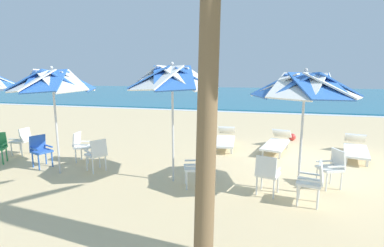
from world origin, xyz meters
The scene contains 19 objects.
ground_plane centered at (0.00, 0.00, 0.00)m, with size 80.00×80.00×0.00m, color beige.
sea centered at (0.00, 29.03, 0.05)m, with size 80.00×36.00×0.10m, color teal.
surf_foam centered at (0.00, 10.73, 0.01)m, with size 80.00×0.70×0.01m, color white.
beach_umbrella_0 centered at (-0.77, -2.26, 2.26)m, with size 2.16×2.16×2.62m.
plastic_chair_0 centered at (-1.42, -2.60, 0.50)m, with size 0.54×0.56×0.87m.
plastic_chair_1 centered at (-0.57, -2.82, 0.50)m, with size 0.54×0.52×0.87m.
plastic_chair_2 centered at (-0.02, -1.79, 0.50)m, with size 0.60×0.59×0.87m.
beach_umbrella_1 centered at (-3.56, -2.38, 2.39)m, with size 2.10×2.10×2.77m.
plastic_chair_3 centered at (-2.93, -2.54, 0.50)m, with size 0.59×0.56×0.87m.
beach_umbrella_2 centered at (-6.52, -2.65, 2.32)m, with size 2.03×2.03×2.70m.
plastic_chair_4 centered at (-7.40, -2.32, 0.50)m, with size 0.59×0.57×0.87m.
plastic_chair_5 centered at (-6.61, -1.63, 0.50)m, with size 0.54×0.52×0.87m.
plastic_chair_6 centered at (-5.68, -2.26, 0.50)m, with size 0.62×0.61×0.87m.
plastic_chair_9 centered at (-8.85, -1.54, 0.50)m, with size 0.51×0.48×0.87m.
sun_lounger_0 centered at (1.17, 0.93, 0.28)m, with size 1.08×2.23×0.62m.
sun_lounger_1 centered at (-1.13, 1.06, 0.28)m, with size 1.07×2.23×0.62m.
sun_lounger_2 centered at (-2.85, 1.11, 0.28)m, with size 0.80×2.19×0.62m.
palm_tree_3 centered at (-2.16, -4.98, 3.28)m, with size 2.63×2.70×5.19m.
beach_ball centered at (-0.51, 2.79, 0.13)m, with size 0.26×0.26×0.26m, color red.
Camera 1 is at (-1.47, -8.33, 2.48)m, focal length 26.09 mm.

